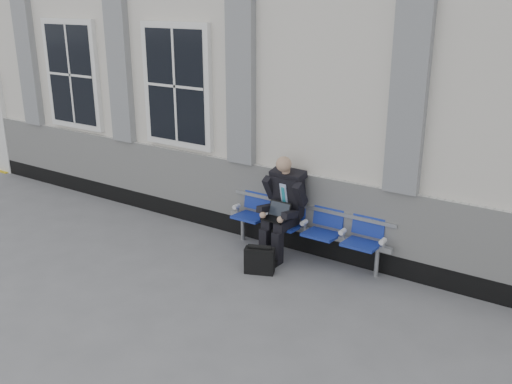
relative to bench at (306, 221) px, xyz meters
The scene contains 5 objects.
ground 3.15m from the bench, 154.78° to the right, with size 70.00×70.00×0.00m, color slate.
station_building 3.92m from the bench, 142.76° to the left, with size 14.40×4.40×4.49m.
bench is the anchor object (origin of this frame).
businessman 0.41m from the bench, 155.35° to the right, with size 0.62×0.83×1.49m.
briefcase 0.93m from the bench, 107.87° to the right, with size 0.44×0.31×0.41m.
Camera 1 is at (6.42, -5.35, 3.57)m, focal length 40.00 mm.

